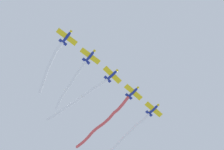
{
  "coord_description": "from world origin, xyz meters",
  "views": [
    {
      "loc": [
        -25.34,
        -11.71,
        1.85
      ],
      "look_at": [
        4.37,
        -5.16,
        82.85
      ],
      "focal_mm": 46.1,
      "sensor_mm": 36.0,
      "label": 1
    }
  ],
  "objects_px": {
    "airplane_left_wing": "(90,56)",
    "airplane_slot": "(133,92)",
    "airplane_trail": "(154,109)",
    "airplane_right_wing": "(112,75)",
    "airplane_lead": "(67,37)"
  },
  "relations": [
    {
      "from": "airplane_lead",
      "to": "airplane_left_wing",
      "type": "distance_m",
      "value": 8.73
    },
    {
      "from": "airplane_trail",
      "to": "airplane_left_wing",
      "type": "bearing_deg",
      "value": -90.34
    },
    {
      "from": "airplane_right_wing",
      "to": "airplane_trail",
      "type": "distance_m",
      "value": 17.44
    },
    {
      "from": "airplane_right_wing",
      "to": "airplane_slot",
      "type": "bearing_deg",
      "value": 86.13
    },
    {
      "from": "airplane_left_wing",
      "to": "airplane_slot",
      "type": "xyz_separation_m",
      "value": [
        14.16,
        -10.22,
        0.0
      ]
    },
    {
      "from": "airplane_left_wing",
      "to": "airplane_slot",
      "type": "height_order",
      "value": "same"
    },
    {
      "from": "airplane_left_wing",
      "to": "airplane_trail",
      "type": "bearing_deg",
      "value": 93.29
    },
    {
      "from": "airplane_lead",
      "to": "airplane_trail",
      "type": "xyz_separation_m",
      "value": [
        28.31,
        -20.43,
        0.0
      ]
    },
    {
      "from": "airplane_lead",
      "to": "airplane_right_wing",
      "type": "height_order",
      "value": "same"
    },
    {
      "from": "airplane_left_wing",
      "to": "airplane_slot",
      "type": "relative_size",
      "value": 0.97
    },
    {
      "from": "airplane_trail",
      "to": "airplane_slot",
      "type": "bearing_deg",
      "value": -90.34
    },
    {
      "from": "airplane_right_wing",
      "to": "airplane_trail",
      "type": "xyz_separation_m",
      "value": [
        14.14,
        -10.21,
        0.0
      ]
    },
    {
      "from": "airplane_right_wing",
      "to": "airplane_slot",
      "type": "distance_m",
      "value": 8.72
    },
    {
      "from": "airplane_right_wing",
      "to": "airplane_slot",
      "type": "height_order",
      "value": "airplane_slot"
    },
    {
      "from": "airplane_left_wing",
      "to": "airplane_right_wing",
      "type": "height_order",
      "value": "airplane_left_wing"
    }
  ]
}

